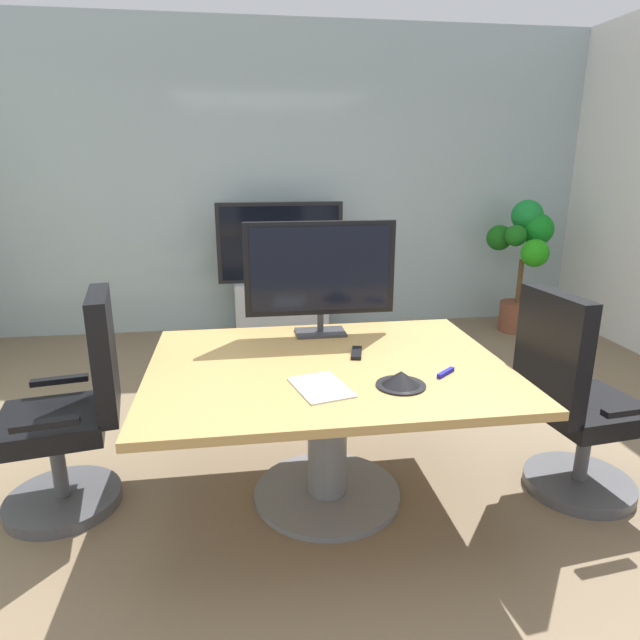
{
  "coord_description": "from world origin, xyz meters",
  "views": [
    {
      "loc": [
        -0.46,
        -2.55,
        1.69
      ],
      "look_at": [
        -0.06,
        0.14,
        0.88
      ],
      "focal_mm": 30.54,
      "sensor_mm": 36.0,
      "label": 1
    }
  ],
  "objects": [
    {
      "name": "conference_table",
      "position": [
        -0.06,
        -0.11,
        0.55
      ],
      "size": [
        1.72,
        1.32,
        0.73
      ],
      "color": "#B2894C",
      "rests_on": "ground"
    },
    {
      "name": "office_chair_left",
      "position": [
        -1.3,
        0.01,
        0.46
      ],
      "size": [
        0.63,
        0.61,
        1.09
      ],
      "rotation": [
        0.0,
        0.0,
        -1.4
      ],
      "color": "#4C4C51",
      "rests_on": "ground"
    },
    {
      "name": "remote_control",
      "position": [
        0.11,
        0.0,
        0.74
      ],
      "size": [
        0.09,
        0.18,
        0.02
      ],
      "primitive_type": "cube",
      "rotation": [
        0.0,
        0.0,
        -0.25
      ],
      "color": "black",
      "rests_on": "conference_table"
    },
    {
      "name": "potted_plant",
      "position": [
        2.33,
        2.45,
        0.8
      ],
      "size": [
        0.61,
        0.63,
        1.32
      ],
      "color": "brown",
      "rests_on": "ground"
    },
    {
      "name": "whiteboard_marker",
      "position": [
        0.46,
        -0.33,
        0.74
      ],
      "size": [
        0.11,
        0.1,
        0.02
      ],
      "primitive_type": "cube",
      "rotation": [
        0.0,
        0.0,
        0.7
      ],
      "color": "#1919A5",
      "rests_on": "conference_table"
    },
    {
      "name": "paper_notepad",
      "position": [
        -0.13,
        -0.39,
        0.74
      ],
      "size": [
        0.28,
        0.34,
        0.01
      ],
      "primitive_type": "cube",
      "rotation": [
        0.0,
        0.0,
        0.25
      ],
      "color": "white",
      "rests_on": "conference_table"
    },
    {
      "name": "conference_phone",
      "position": [
        0.22,
        -0.42,
        0.76
      ],
      "size": [
        0.22,
        0.22,
        0.07
      ],
      "color": "black",
      "rests_on": "conference_table"
    },
    {
      "name": "tv_monitor",
      "position": [
        -0.02,
        0.38,
        1.09
      ],
      "size": [
        0.84,
        0.18,
        0.64
      ],
      "color": "#333338",
      "rests_on": "conference_table"
    },
    {
      "name": "wall_back_glass_partition",
      "position": [
        0.0,
        3.01,
        1.48
      ],
      "size": [
        6.26,
        0.1,
        2.95
      ],
      "primitive_type": "cube",
      "color": "#9EB2B7",
      "rests_on": "ground"
    },
    {
      "name": "wall_display_unit",
      "position": [
        -0.07,
        2.65,
        0.44
      ],
      "size": [
        1.2,
        0.36,
        1.31
      ],
      "color": "#B7BABC",
      "rests_on": "ground"
    },
    {
      "name": "ground_plane",
      "position": [
        0.0,
        0.0,
        0.0
      ],
      "size": [
        7.26,
        7.26,
        0.0
      ],
      "primitive_type": "plane",
      "color": "#7A664C"
    },
    {
      "name": "office_chair_right",
      "position": [
        1.18,
        -0.26,
        0.46
      ],
      "size": [
        0.62,
        0.6,
        1.09
      ],
      "rotation": [
        0.0,
        0.0,
        1.68
      ],
      "color": "#4C4C51",
      "rests_on": "ground"
    }
  ]
}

